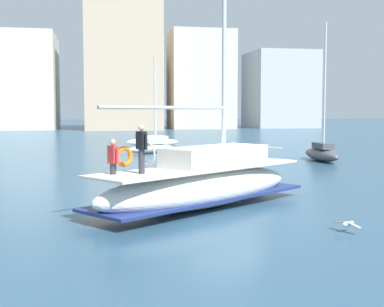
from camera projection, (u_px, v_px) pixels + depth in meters
ground_plane at (219, 200)px, 20.54m from camera, size 400.00×400.00×0.00m
main_sailboat at (203, 182)px, 19.02m from camera, size 9.18×7.59×12.20m
moored_catamaran at (152, 147)px, 43.18m from camera, size 4.49×3.22×7.97m
moored_cutter_left at (152, 140)px, 52.20m from camera, size 5.30×3.83×7.48m
moored_cutter_right at (321, 152)px, 36.60m from camera, size 1.57×5.45×9.50m
seagull at (348, 224)px, 15.12m from camera, size 0.51×0.91×0.17m
waterfront_buildings at (103, 73)px, 100.33m from camera, size 82.13×22.25×27.24m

